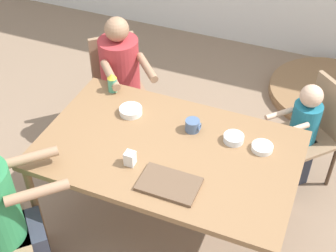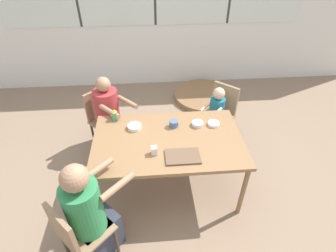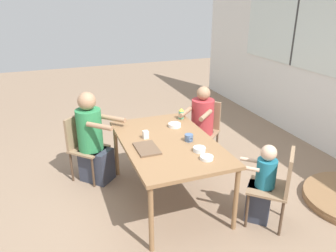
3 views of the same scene
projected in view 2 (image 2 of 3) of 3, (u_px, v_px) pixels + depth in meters
The scene contains 17 objects.
ground_plane at pixel (168, 185), 3.29m from camera, with size 16.00×16.00×0.00m, color #8C725B.
wall_back_with_windows at pixel (155, 8), 4.56m from camera, with size 8.40×0.08×2.80m.
dining_table at pixel (168, 143), 2.86m from camera, with size 1.62×1.00×0.76m.
chair_for_woman_green_shirt at pixel (103, 114), 3.62m from camera, with size 0.57×0.57×0.85m.
chair_for_man_blue_shirt at pixel (76, 232), 2.24m from camera, with size 0.57×0.57×0.85m.
chair_for_toddler at pixel (221, 109), 3.73m from camera, with size 0.57×0.57×0.85m.
person_woman_green_shirt at pixel (110, 119), 3.54m from camera, with size 0.61×0.63×1.12m.
person_man_blue_shirt at pixel (91, 217), 2.32m from camera, with size 0.62×0.62×1.19m.
person_toddler at pixel (215, 119), 3.69m from camera, with size 0.40×0.41×0.90m.
food_tray_dark at pixel (183, 156), 2.60m from camera, with size 0.35×0.22×0.02m.
coffee_mug at pixel (174, 124), 2.98m from camera, with size 0.10×0.10×0.08m.
sippy_cup at pixel (114, 115), 3.06m from camera, with size 0.07×0.07×0.14m.
milk_carton_small at pixel (154, 150), 2.62m from camera, with size 0.06×0.06×0.09m.
bowl_white_shallow at pixel (198, 124), 3.00m from camera, with size 0.13×0.13×0.05m.
bowl_cereal at pixel (134, 127), 2.96m from camera, with size 0.16×0.16×0.04m.
bowl_fruit at pixel (214, 124), 3.01m from camera, with size 0.13×0.13×0.04m.
folded_table_stack at pixel (205, 96), 4.91m from camera, with size 1.16×1.16×0.09m.
Camera 2 is at (-0.18, -2.14, 2.60)m, focal length 28.00 mm.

